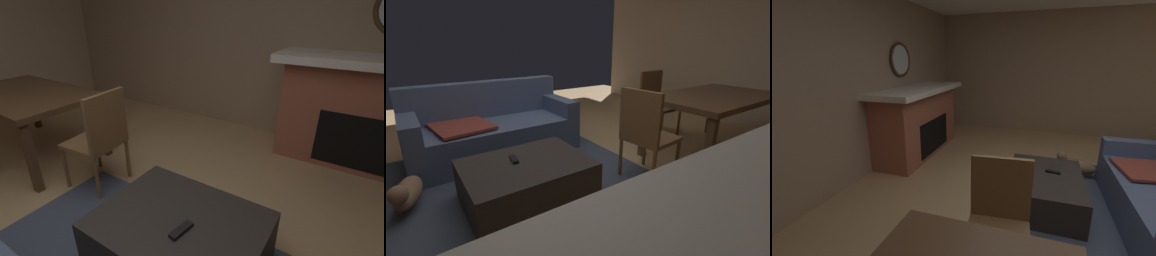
% 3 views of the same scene
% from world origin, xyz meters
% --- Properties ---
extents(floor, '(8.39, 8.39, 0.00)m').
position_xyz_m(floor, '(0.00, 0.00, 0.00)').
color(floor, tan).
extents(wall_right_window_side, '(0.12, 5.99, 2.55)m').
position_xyz_m(wall_right_window_side, '(3.50, 0.00, 1.28)').
color(wall_right_window_side, '#C4AA91').
rests_on(wall_right_window_side, ground).
extents(area_rug, '(2.60, 2.00, 0.01)m').
position_xyz_m(area_rug, '(-0.45, 0.23, 0.01)').
color(area_rug, '#3D475B').
rests_on(area_rug, ground).
extents(couch, '(1.92, 0.87, 0.86)m').
position_xyz_m(couch, '(-0.37, 0.85, 0.31)').
color(couch, '#4C5B7F').
rests_on(couch, ground).
extents(ottoman_coffee_table, '(1.04, 0.79, 0.37)m').
position_xyz_m(ottoman_coffee_table, '(-0.45, -0.33, 0.18)').
color(ottoman_coffee_table, '#2D2826').
rests_on(ottoman_coffee_table, ground).
extents(tv_remote, '(0.07, 0.17, 0.02)m').
position_xyz_m(tv_remote, '(-0.53, -0.25, 0.38)').
color(tv_remote, black).
rests_on(tv_remote, ottoman_coffee_table).
extents(dining_table, '(1.60, 0.94, 0.74)m').
position_xyz_m(dining_table, '(1.84, -0.65, 0.66)').
color(dining_table, '#513823').
rests_on(dining_table, ground).
extents(dining_chair_north, '(0.45, 0.45, 0.93)m').
position_xyz_m(dining_chair_north, '(1.83, 0.21, 0.52)').
color(dining_chair_north, brown).
rests_on(dining_chair_north, ground).
extents(dining_chair_west, '(0.48, 0.48, 0.93)m').
position_xyz_m(dining_chair_west, '(0.64, -0.66, 0.52)').
color(dining_chair_west, brown).
rests_on(dining_chair_west, ground).
extents(potted_plant, '(0.41, 0.41, 0.55)m').
position_xyz_m(potted_plant, '(2.66, 1.06, 0.31)').
color(potted_plant, '#474C51').
rests_on(potted_plant, ground).
extents(small_dog, '(0.31, 0.54, 0.27)m').
position_xyz_m(small_dog, '(-1.33, 0.09, 0.16)').
color(small_dog, '#8C6B4C').
rests_on(small_dog, ground).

